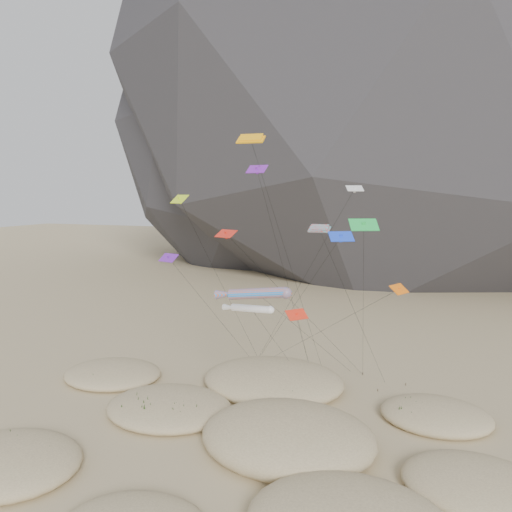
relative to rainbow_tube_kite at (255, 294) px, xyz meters
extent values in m
plane|color=#CCB789|center=(2.08, -9.51, -12.43)|extent=(500.00, 500.00, 0.00)
ellipsoid|color=black|center=(10.08, 105.49, 47.57)|extent=(191.54, 147.29, 156.00)
ellipsoid|color=#2B2B30|center=(-34.92, 113.49, 31.57)|extent=(136.20, 127.83, 116.00)
ellipsoid|color=#CCB789|center=(-15.29, -16.15, -11.81)|extent=(12.43, 10.56, 2.78)
ellipsoid|color=#CCB789|center=(-8.42, -2.29, -11.89)|extent=(13.03, 11.07, 2.41)
ellipsoid|color=#CCB789|center=(4.88, -4.80, -11.48)|extent=(15.49, 13.17, 4.25)
ellipsoid|color=#CCB789|center=(19.97, -6.22, -11.92)|extent=(10.98, 9.33, 2.26)
ellipsoid|color=#CCB789|center=(-0.60, 7.69, -11.67)|extent=(16.30, 13.86, 3.40)
ellipsoid|color=#CCB789|center=(17.01, 5.14, -11.91)|extent=(10.64, 9.05, 2.33)
ellipsoid|color=#CCB789|center=(-19.65, 3.73, -11.94)|extent=(11.94, 10.15, 2.19)
ellipsoid|color=black|center=(-15.98, -14.41, -11.53)|extent=(2.98, 2.55, 0.89)
ellipsoid|color=black|center=(-13.69, -14.49, -11.63)|extent=(2.66, 2.28, 0.80)
ellipsoid|color=black|center=(-10.66, -4.24, -11.63)|extent=(3.13, 2.68, 0.94)
ellipsoid|color=black|center=(-5.88, -3.78, -11.73)|extent=(2.00, 1.71, 0.60)
ellipsoid|color=black|center=(4.84, -4.22, -11.33)|extent=(3.30, 2.83, 0.99)
ellipsoid|color=black|center=(9.13, -2.64, -11.43)|extent=(2.52, 2.16, 0.76)
ellipsoid|color=black|center=(3.74, -6.90, -11.53)|extent=(2.27, 1.94, 0.68)
ellipsoid|color=black|center=(20.57, -7.22, -11.83)|extent=(2.35, 2.01, 0.70)
ellipsoid|color=black|center=(1.26, 6.95, -11.43)|extent=(3.52, 3.01, 1.06)
ellipsoid|color=black|center=(2.43, 3.91, -11.53)|extent=(2.49, 2.13, 0.75)
ellipsoid|color=black|center=(15.09, 5.74, -11.73)|extent=(2.14, 1.83, 0.64)
ellipsoid|color=black|center=(14.14, 3.54, -11.83)|extent=(1.97, 1.69, 0.59)
ellipsoid|color=black|center=(-20.44, 1.77, -11.93)|extent=(2.41, 2.06, 0.72)
ellipsoid|color=black|center=(-18.00, 1.55, -12.03)|extent=(1.87, 1.60, 0.56)
cylinder|color=#3F2D1E|center=(-3.08, 14.88, -12.28)|extent=(0.08, 0.08, 0.30)
cylinder|color=#3F2D1E|center=(2.03, 14.67, -12.28)|extent=(0.08, 0.08, 0.30)
cylinder|color=#3F2D1E|center=(5.03, 10.80, -12.28)|extent=(0.08, 0.08, 0.30)
cylinder|color=#3F2D1E|center=(8.52, 15.08, -12.28)|extent=(0.08, 0.08, 0.30)
cylinder|color=#3F2D1E|center=(10.85, 10.49, -12.28)|extent=(0.08, 0.08, 0.30)
cylinder|color=#3F2D1E|center=(-4.50, 14.45, -12.28)|extent=(0.08, 0.08, 0.30)
cylinder|color=#3F2D1E|center=(13.68, 13.37, -12.28)|extent=(0.08, 0.08, 0.30)
cylinder|color=#3F2D1E|center=(-5.22, 14.19, -12.28)|extent=(0.08, 0.08, 0.30)
cylinder|color=#FF551A|center=(0.27, 0.00, 0.04)|extent=(5.88, 1.19, 1.66)
sphere|color=#FF551A|center=(3.15, 0.06, 0.27)|extent=(1.11, 1.11, 1.11)
cone|color=#FF551A|center=(-2.91, -0.07, -0.25)|extent=(2.42, 1.01, 1.19)
cylinder|color=black|center=(3.59, 7.89, -6.20)|extent=(6.67, 15.80, 12.49)
cylinder|color=white|center=(-1.42, 2.74, -2.21)|extent=(4.84, 1.89, 1.09)
sphere|color=white|center=(0.89, 2.17, -2.02)|extent=(0.80, 0.80, 0.80)
cone|color=white|center=(-3.96, 3.37, -2.44)|extent=(2.05, 1.13, 0.82)
cylinder|color=black|center=(-0.24, 7.80, -7.32)|extent=(2.38, 10.14, 10.24)
cube|color=#FFA90D|center=(-0.79, 1.06, 14.75)|extent=(2.72, 1.17, 0.79)
cube|color=#FFA90D|center=(-0.79, 1.06, 14.96)|extent=(2.31, 0.91, 0.77)
cylinder|color=black|center=(1.27, 8.40, 1.16)|extent=(4.14, 14.70, 27.19)
cube|color=#FF1A1C|center=(5.74, 2.32, 6.23)|extent=(2.13, 0.99, 0.59)
cube|color=#FF1A1C|center=(5.74, 2.32, 6.42)|extent=(1.80, 0.79, 0.58)
cylinder|color=black|center=(8.54, 7.90, -3.10)|extent=(5.63, 11.18, 18.68)
cube|color=#C7ED19|center=(-9.17, 2.04, 9.04)|extent=(2.38, 1.93, 0.91)
cube|color=#C7ED19|center=(-9.17, 2.04, 8.89)|extent=(0.37, 0.39, 0.72)
cylinder|color=black|center=(-6.83, 8.24, -1.67)|extent=(4.70, 12.43, 21.44)
cube|color=purple|center=(-0.59, 2.24, 12.02)|extent=(2.17, 1.30, 0.83)
cube|color=purple|center=(-0.59, 2.24, 11.87)|extent=(0.28, 0.30, 0.69)
cylinder|color=black|center=(0.72, 8.45, -0.18)|extent=(2.65, 12.46, 24.41)
cube|color=orange|center=(13.56, -1.38, 1.61)|extent=(1.63, 2.02, 0.72)
cube|color=orange|center=(13.56, -1.38, 1.46)|extent=(0.30, 0.29, 0.61)
cylinder|color=black|center=(4.53, 6.54, -5.39)|extent=(18.08, 15.85, 14.01)
cube|color=blue|center=(8.65, -1.96, 5.98)|extent=(2.35, 1.95, 0.81)
cube|color=blue|center=(8.65, -1.96, 5.83)|extent=(0.34, 0.34, 0.71)
cylinder|color=black|center=(1.72, 6.12, -3.20)|extent=(13.90, 16.19, 18.39)
cube|color=red|center=(5.62, -5.06, -0.41)|extent=(1.89, 1.96, 0.72)
cube|color=red|center=(5.62, -5.06, -0.56)|extent=(0.31, 0.31, 0.61)
cylinder|color=black|center=(3.83, 4.80, -6.40)|extent=(3.62, 19.75, 11.99)
cube|color=#6A1DAE|center=(-10.00, 0.97, 2.93)|extent=(2.25, 1.57, 0.78)
cube|color=#6A1DAE|center=(-10.00, 0.97, 2.78)|extent=(0.30, 0.29, 0.70)
cylinder|color=black|center=(-7.61, 7.58, -4.72)|extent=(4.81, 13.25, 15.33)
cube|color=red|center=(-3.50, 1.16, 5.64)|extent=(2.45, 1.87, 0.73)
cube|color=red|center=(-3.50, 1.16, 5.49)|extent=(0.31, 0.26, 0.76)
cylinder|color=black|center=(2.51, 8.12, -3.37)|extent=(12.05, 13.94, 18.04)
cube|color=green|center=(10.15, 0.79, 6.86)|extent=(2.86, 2.23, 1.04)
cube|color=green|center=(10.15, 0.79, 6.71)|extent=(0.42, 0.43, 0.86)
cylinder|color=black|center=(9.34, 7.93, -2.76)|extent=(1.66, 14.31, 19.26)
cube|color=silver|center=(8.06, 8.33, 10.16)|extent=(1.99, 1.63, 0.62)
cube|color=silver|center=(8.06, 8.33, 10.01)|extent=(0.26, 0.25, 0.61)
cylinder|color=black|center=(1.42, 11.26, -1.11)|extent=(13.31, 5.90, 22.55)
camera|label=1|loc=(16.49, -44.48, 9.74)|focal=35.00mm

